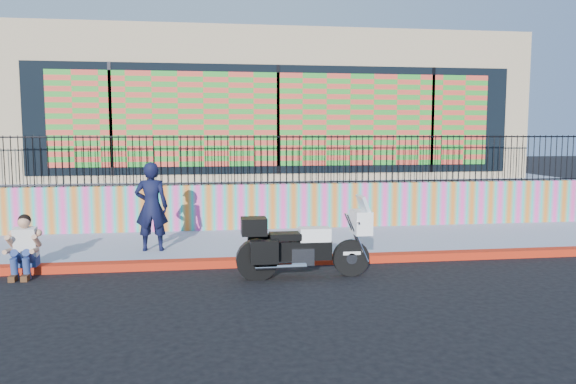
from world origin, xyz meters
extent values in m
plane|color=black|center=(0.00, 0.00, 0.00)|extent=(90.00, 90.00, 0.00)
cube|color=red|center=(0.00, 0.00, 0.07)|extent=(16.00, 0.30, 0.15)
cube|color=#979DB5|center=(0.00, 1.65, 0.07)|extent=(16.00, 3.00, 0.15)
cube|color=#F4409F|center=(0.00, 3.25, 0.70)|extent=(16.00, 0.20, 1.10)
cube|color=#979DB5|center=(0.00, 8.35, 0.62)|extent=(16.00, 10.00, 1.25)
cube|color=tan|center=(0.00, 8.15, 3.25)|extent=(14.00, 8.00, 4.00)
cube|color=black|center=(0.00, 4.13, 2.85)|extent=(12.60, 0.04, 2.80)
cube|color=#DF4431|center=(0.00, 4.10, 2.85)|extent=(11.48, 0.02, 2.40)
cylinder|color=black|center=(0.64, -0.99, 0.32)|extent=(0.64, 0.14, 0.64)
cylinder|color=black|center=(-1.02, -0.99, 0.32)|extent=(0.64, 0.14, 0.64)
cube|color=black|center=(-0.19, -0.99, 0.49)|extent=(0.93, 0.27, 0.33)
cube|color=silver|center=(-0.24, -0.99, 0.39)|extent=(0.39, 0.33, 0.29)
cube|color=white|center=(-0.01, -0.99, 0.76)|extent=(0.54, 0.31, 0.23)
cube|color=black|center=(-0.53, -0.99, 0.74)|extent=(0.54, 0.33, 0.12)
cube|color=white|center=(0.82, -0.99, 0.96)|extent=(0.29, 0.51, 0.41)
cube|color=silver|center=(0.86, -0.99, 1.27)|extent=(0.18, 0.45, 0.33)
cube|color=black|center=(-1.07, -0.99, 0.93)|extent=(0.43, 0.41, 0.29)
cube|color=black|center=(-0.92, -1.29, 0.54)|extent=(0.47, 0.18, 0.39)
cube|color=black|center=(-0.92, -0.70, 0.54)|extent=(0.47, 0.18, 0.39)
cube|color=white|center=(0.64, -0.99, 0.42)|extent=(0.31, 0.16, 0.06)
imported|color=black|center=(-2.96, 0.97, 1.04)|extent=(0.67, 0.46, 1.79)
cube|color=navy|center=(-5.04, -0.06, 0.24)|extent=(0.36, 0.28, 0.18)
cube|color=silver|center=(-5.04, -0.10, 0.59)|extent=(0.38, 0.27, 0.54)
sphere|color=tan|center=(-5.04, -0.14, 0.95)|extent=(0.21, 0.21, 0.21)
cube|color=#472814|center=(-5.14, -0.50, 0.05)|extent=(0.11, 0.26, 0.10)
cube|color=#472814|center=(-4.94, -0.50, 0.05)|extent=(0.11, 0.26, 0.10)
camera|label=1|loc=(-1.83, -10.42, 2.52)|focal=35.00mm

